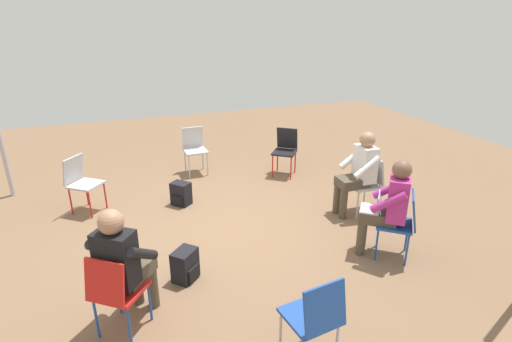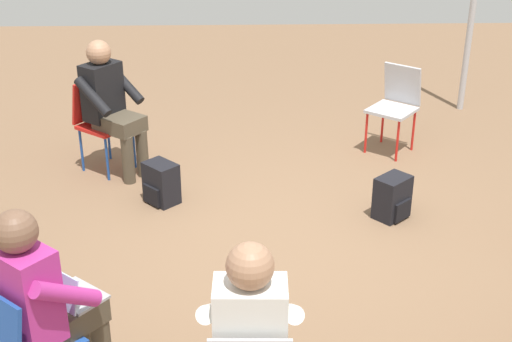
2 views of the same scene
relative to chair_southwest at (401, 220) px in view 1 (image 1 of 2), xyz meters
The scene contains 13 objects.
ground_plane 2.29m from the chair_southwest, 51.93° to the left, with size 14.00×14.00×0.00m, color brown.
chair_southwest is the anchor object (origin of this frame).
chair_northeast 4.46m from the chair_southwest, 53.16° to the left, with size 0.58×0.58×0.85m.
chair_northwest 3.22m from the chair_southwest, 92.54° to the left, with size 0.58×0.58×0.85m.
chair_west 2.02m from the chair_southwest, 121.46° to the left, with size 0.48×0.45×0.85m.
chair_southeast 3.00m from the chair_southwest, ahead, with size 0.58×0.58×0.85m.
chair_south 1.22m from the chair_southwest, 16.83° to the right, with size 0.41×0.45×0.85m.
chair_east 4.02m from the chair_southwest, 24.38° to the left, with size 0.44×0.41×0.85m.
person_with_laptop 0.26m from the chair_southwest, 50.18° to the left, with size 0.63×0.64×1.24m.
person_in_white 1.21m from the chair_southwest, ahead, with size 0.50×0.53×1.24m.
person_in_black 3.12m from the chair_southwest, 90.20° to the left, with size 0.63×0.63×1.24m.
backpack_near_laptop_user 2.56m from the chair_southwest, 79.27° to the left, with size 0.34×0.34×0.36m.
backpack_by_empty_chair 3.24m from the chair_southwest, 42.41° to the left, with size 0.34×0.34×0.36m.
Camera 1 is at (-4.67, 1.32, 2.74)m, focal length 28.00 mm.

